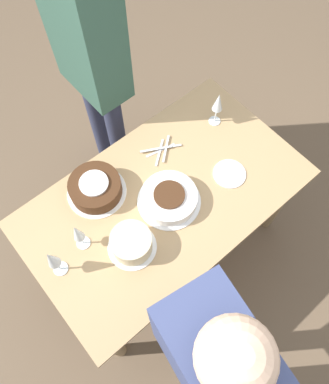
{
  "coord_description": "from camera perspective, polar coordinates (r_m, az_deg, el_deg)",
  "views": [
    {
      "loc": [
        0.52,
        0.61,
        2.44
      ],
      "look_at": [
        0.0,
        0.0,
        0.8
      ],
      "focal_mm": 35.0,
      "sensor_mm": 36.0,
      "label": 1
    }
  ],
  "objects": [
    {
      "name": "dining_table",
      "position": [
        1.98,
        0.0,
        -2.18
      ],
      "size": [
        1.42,
        0.83,
        0.75
      ],
      "color": "tan",
      "rests_on": "ground_plane"
    },
    {
      "name": "person_cutting",
      "position": [
        2.04,
        -11.25,
        19.84
      ],
      "size": [
        0.22,
        0.4,
        1.73
      ],
      "rotation": [
        0.0,
        0.0,
        1.58
      ],
      "color": "#2D334C",
      "rests_on": "ground_plane"
    },
    {
      "name": "wine_glass_far",
      "position": [
        1.66,
        -16.81,
        -9.81
      ],
      "size": [
        0.07,
        0.07,
        0.23
      ],
      "color": "silver",
      "rests_on": "dining_table"
    },
    {
      "name": "dessert_plate_left",
      "position": [
        1.95,
        9.87,
        2.76
      ],
      "size": [
        0.17,
        0.17,
        0.01
      ],
      "color": "silver",
      "rests_on": "dining_table"
    },
    {
      "name": "cake_front_chocolate",
      "position": [
        1.87,
        -10.48,
        0.63
      ],
      "size": [
        0.3,
        0.3,
        0.1
      ],
      "color": "white",
      "rests_on": "dining_table"
    },
    {
      "name": "fork_pile",
      "position": [
        1.99,
        -0.46,
        6.49
      ],
      "size": [
        0.2,
        0.14,
        0.01
      ],
      "color": "silver",
      "rests_on": "dining_table"
    },
    {
      "name": "ground_plane",
      "position": [
        2.57,
        0.0,
        -7.85
      ],
      "size": [
        12.0,
        12.0,
        0.0
      ],
      "primitive_type": "plane",
      "color": "brown"
    },
    {
      "name": "wine_glass_near",
      "position": [
        1.69,
        -13.14,
        -6.11
      ],
      "size": [
        0.07,
        0.07,
        0.21
      ],
      "color": "silver",
      "rests_on": "dining_table"
    },
    {
      "name": "cake_back_decorated",
      "position": [
        1.73,
        -5.07,
        -7.79
      ],
      "size": [
        0.23,
        0.23,
        0.11
      ],
      "color": "white",
      "rests_on": "dining_table"
    },
    {
      "name": "person_watching",
      "position": [
        1.45,
        6.63,
        -24.56
      ],
      "size": [
        0.28,
        0.43,
        1.66
      ],
      "rotation": [
        0.0,
        0.0,
        -1.73
      ],
      "color": "#232328",
      "rests_on": "ground_plane"
    },
    {
      "name": "wine_glass_extra",
      "position": [
        2.01,
        8.15,
        13.23
      ],
      "size": [
        0.07,
        0.07,
        0.22
      ],
      "color": "silver",
      "rests_on": "dining_table"
    },
    {
      "name": "cake_center_white",
      "position": [
        1.83,
        0.71,
        -0.94
      ],
      "size": [
        0.32,
        0.32,
        0.08
      ],
      "color": "white",
      "rests_on": "dining_table"
    }
  ]
}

